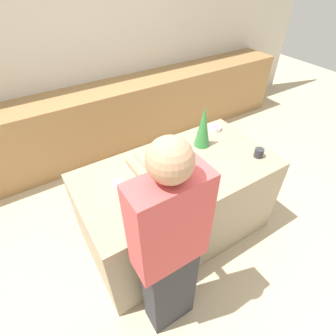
{
  "coord_description": "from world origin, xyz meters",
  "views": [
    {
      "loc": [
        -1.01,
        -1.43,
        2.38
      ],
      "look_at": [
        -0.11,
        0.0,
        0.95
      ],
      "focal_mm": 28.0,
      "sensor_mm": 36.0,
      "label": 1
    }
  ],
  "objects_px": {
    "candy_bowl_near_tray_left": "(189,153)",
    "candy_bowl_beside_tree": "(131,164)",
    "gingerbread_house": "(163,174)",
    "baking_tray": "(163,185)",
    "decorative_tree": "(203,127)",
    "candy_bowl_front_corner": "(215,128)",
    "candy_bowl_far_left": "(118,184)",
    "person": "(169,251)",
    "mug": "(259,153)",
    "candy_bowl_behind_tray": "(176,159)"
  },
  "relations": [
    {
      "from": "person",
      "to": "baking_tray",
      "type": "bearing_deg",
      "value": 62.17
    },
    {
      "from": "candy_bowl_beside_tree",
      "to": "candy_bowl_far_left",
      "type": "xyz_separation_m",
      "value": [
        -0.2,
        -0.16,
        -0.0
      ]
    },
    {
      "from": "candy_bowl_near_tray_left",
      "to": "mug",
      "type": "distance_m",
      "value": 0.64
    },
    {
      "from": "gingerbread_house",
      "to": "candy_bowl_behind_tray",
      "type": "height_order",
      "value": "gingerbread_house"
    },
    {
      "from": "mug",
      "to": "person",
      "type": "distance_m",
      "value": 1.31
    },
    {
      "from": "baking_tray",
      "to": "gingerbread_house",
      "type": "height_order",
      "value": "gingerbread_house"
    },
    {
      "from": "baking_tray",
      "to": "decorative_tree",
      "type": "distance_m",
      "value": 0.71
    },
    {
      "from": "candy_bowl_front_corner",
      "to": "candy_bowl_near_tray_left",
      "type": "height_order",
      "value": "candy_bowl_near_tray_left"
    },
    {
      "from": "baking_tray",
      "to": "decorative_tree",
      "type": "xyz_separation_m",
      "value": [
        0.62,
        0.29,
        0.2
      ]
    },
    {
      "from": "baking_tray",
      "to": "mug",
      "type": "height_order",
      "value": "mug"
    },
    {
      "from": "candy_bowl_front_corner",
      "to": "candy_bowl_far_left",
      "type": "distance_m",
      "value": 1.25
    },
    {
      "from": "person",
      "to": "candy_bowl_behind_tray",
      "type": "bearing_deg",
      "value": 53.56
    },
    {
      "from": "gingerbread_house",
      "to": "candy_bowl_front_corner",
      "type": "height_order",
      "value": "gingerbread_house"
    },
    {
      "from": "candy_bowl_far_left",
      "to": "candy_bowl_beside_tree",
      "type": "bearing_deg",
      "value": 38.75
    },
    {
      "from": "decorative_tree",
      "to": "person",
      "type": "xyz_separation_m",
      "value": [
        -0.91,
        -0.84,
        -0.18
      ]
    },
    {
      "from": "candy_bowl_near_tray_left",
      "to": "decorative_tree",
      "type": "bearing_deg",
      "value": 19.42
    },
    {
      "from": "candy_bowl_beside_tree",
      "to": "mug",
      "type": "xyz_separation_m",
      "value": [
        1.06,
        -0.5,
        0.02
      ]
    },
    {
      "from": "candy_bowl_near_tray_left",
      "to": "mug",
      "type": "relative_size",
      "value": 1.3
    },
    {
      "from": "baking_tray",
      "to": "person",
      "type": "distance_m",
      "value": 0.63
    },
    {
      "from": "candy_bowl_near_tray_left",
      "to": "candy_bowl_behind_tray",
      "type": "bearing_deg",
      "value": -176.27
    },
    {
      "from": "gingerbread_house",
      "to": "candy_bowl_beside_tree",
      "type": "xyz_separation_m",
      "value": [
        -0.11,
        0.35,
        -0.1
      ]
    },
    {
      "from": "mug",
      "to": "person",
      "type": "xyz_separation_m",
      "value": [
        -1.24,
        -0.41,
        -0.02
      ]
    },
    {
      "from": "decorative_tree",
      "to": "person",
      "type": "bearing_deg",
      "value": -137.39
    },
    {
      "from": "candy_bowl_front_corner",
      "to": "candy_bowl_beside_tree",
      "type": "xyz_separation_m",
      "value": [
        -1.02,
        -0.08,
        0.0
      ]
    },
    {
      "from": "decorative_tree",
      "to": "candy_bowl_near_tray_left",
      "type": "height_order",
      "value": "decorative_tree"
    },
    {
      "from": "mug",
      "to": "baking_tray",
      "type": "bearing_deg",
      "value": 171.29
    },
    {
      "from": "baking_tray",
      "to": "candy_bowl_behind_tray",
      "type": "bearing_deg",
      "value": 37.3
    },
    {
      "from": "gingerbread_house",
      "to": "candy_bowl_far_left",
      "type": "distance_m",
      "value": 0.38
    },
    {
      "from": "baking_tray",
      "to": "candy_bowl_beside_tree",
      "type": "height_order",
      "value": "candy_bowl_beside_tree"
    },
    {
      "from": "candy_bowl_front_corner",
      "to": "person",
      "type": "xyz_separation_m",
      "value": [
        -1.2,
        -0.99,
        -0.0
      ]
    },
    {
      "from": "decorative_tree",
      "to": "candy_bowl_front_corner",
      "type": "height_order",
      "value": "decorative_tree"
    },
    {
      "from": "baking_tray",
      "to": "gingerbread_house",
      "type": "relative_size",
      "value": 1.54
    },
    {
      "from": "candy_bowl_near_tray_left",
      "to": "candy_bowl_beside_tree",
      "type": "bearing_deg",
      "value": 164.83
    },
    {
      "from": "baking_tray",
      "to": "candy_bowl_far_left",
      "type": "height_order",
      "value": "candy_bowl_far_left"
    },
    {
      "from": "decorative_tree",
      "to": "candy_bowl_behind_tray",
      "type": "height_order",
      "value": "decorative_tree"
    },
    {
      "from": "candy_bowl_behind_tray",
      "to": "candy_bowl_far_left",
      "type": "relative_size",
      "value": 1.01
    },
    {
      "from": "candy_bowl_behind_tray",
      "to": "person",
      "type": "relative_size",
      "value": 0.06
    },
    {
      "from": "decorative_tree",
      "to": "candy_bowl_front_corner",
      "type": "bearing_deg",
      "value": 26.98
    },
    {
      "from": "candy_bowl_behind_tray",
      "to": "candy_bowl_near_tray_left",
      "type": "xyz_separation_m",
      "value": [
        0.15,
        0.01,
        0.01
      ]
    },
    {
      "from": "candy_bowl_beside_tree",
      "to": "mug",
      "type": "distance_m",
      "value": 1.17
    },
    {
      "from": "baking_tray",
      "to": "candy_bowl_near_tray_left",
      "type": "distance_m",
      "value": 0.46
    },
    {
      "from": "baking_tray",
      "to": "person",
      "type": "xyz_separation_m",
      "value": [
        -0.29,
        -0.55,
        0.02
      ]
    },
    {
      "from": "candy_bowl_behind_tray",
      "to": "candy_bowl_far_left",
      "type": "bearing_deg",
      "value": -178.73
    },
    {
      "from": "gingerbread_house",
      "to": "decorative_tree",
      "type": "relative_size",
      "value": 0.72
    },
    {
      "from": "mug",
      "to": "person",
      "type": "relative_size",
      "value": 0.05
    },
    {
      "from": "gingerbread_house",
      "to": "candy_bowl_front_corner",
      "type": "relative_size",
      "value": 2.21
    },
    {
      "from": "decorative_tree",
      "to": "mug",
      "type": "xyz_separation_m",
      "value": [
        0.33,
        -0.43,
        -0.16
      ]
    },
    {
      "from": "gingerbread_house",
      "to": "candy_bowl_beside_tree",
      "type": "distance_m",
      "value": 0.38
    },
    {
      "from": "decorative_tree",
      "to": "candy_bowl_behind_tray",
      "type": "distance_m",
      "value": 0.41
    },
    {
      "from": "mug",
      "to": "gingerbread_house",
      "type": "bearing_deg",
      "value": 171.28
    }
  ]
}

